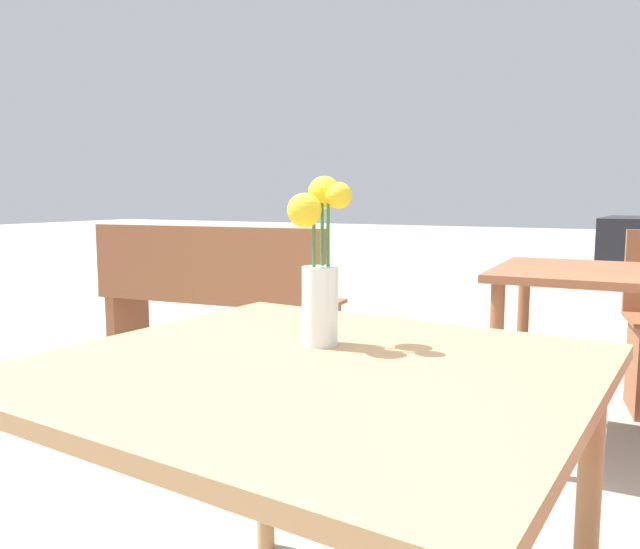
# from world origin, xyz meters

# --- Properties ---
(table_front) EXTENTS (1.05, 1.01, 0.71)m
(table_front) POSITION_xyz_m (0.00, 0.00, 0.62)
(table_front) COLOR tan
(table_front) RESTS_ON ground_plane
(flower_vase) EXTENTS (0.12, 0.14, 0.34)m
(flower_vase) POSITION_xyz_m (-0.05, 0.12, 0.86)
(flower_vase) COLOR silver
(flower_vase) RESTS_ON table_front
(bench_middle) EXTENTS (1.43, 0.49, 0.85)m
(bench_middle) POSITION_xyz_m (-1.56, 1.77, 0.45)
(bench_middle) COLOR brown
(bench_middle) RESTS_ON ground_plane
(table_back) EXTENTS (0.86, 0.75, 0.73)m
(table_back) POSITION_xyz_m (0.44, 1.59, 0.62)
(table_back) COLOR brown
(table_back) RESTS_ON ground_plane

